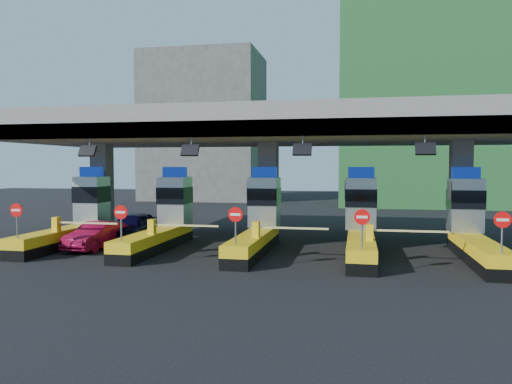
# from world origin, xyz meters

# --- Properties ---
(ground) EXTENTS (120.00, 120.00, 0.00)m
(ground) POSITION_xyz_m (0.00, 0.00, 0.00)
(ground) COLOR black
(ground) RESTS_ON ground
(toll_canopy) EXTENTS (28.00, 12.09, 7.00)m
(toll_canopy) POSITION_xyz_m (0.00, 2.87, 6.13)
(toll_canopy) COLOR slate
(toll_canopy) RESTS_ON ground
(toll_lane_far_left) EXTENTS (4.43, 8.00, 4.16)m
(toll_lane_far_left) POSITION_xyz_m (-10.00, 0.28, 1.40)
(toll_lane_far_left) COLOR black
(toll_lane_far_left) RESTS_ON ground
(toll_lane_left) EXTENTS (4.43, 8.00, 4.16)m
(toll_lane_left) POSITION_xyz_m (-5.00, 0.28, 1.40)
(toll_lane_left) COLOR black
(toll_lane_left) RESTS_ON ground
(toll_lane_center) EXTENTS (4.43, 8.00, 4.16)m
(toll_lane_center) POSITION_xyz_m (0.00, 0.28, 1.40)
(toll_lane_center) COLOR black
(toll_lane_center) RESTS_ON ground
(toll_lane_right) EXTENTS (4.43, 8.00, 4.16)m
(toll_lane_right) POSITION_xyz_m (5.00, 0.28, 1.40)
(toll_lane_right) COLOR black
(toll_lane_right) RESTS_ON ground
(toll_lane_far_right) EXTENTS (4.43, 8.00, 4.16)m
(toll_lane_far_right) POSITION_xyz_m (10.00, 0.28, 1.40)
(toll_lane_far_right) COLOR black
(toll_lane_far_right) RESTS_ON ground
(bg_building_scaffold) EXTENTS (18.00, 12.00, 28.00)m
(bg_building_scaffold) POSITION_xyz_m (12.00, 32.00, 14.00)
(bg_building_scaffold) COLOR #1E5926
(bg_building_scaffold) RESTS_ON ground
(bg_building_concrete) EXTENTS (14.00, 10.00, 18.00)m
(bg_building_concrete) POSITION_xyz_m (-14.00, 36.00, 9.00)
(bg_building_concrete) COLOR #4C4C49
(bg_building_concrete) RESTS_ON ground
(van) EXTENTS (1.94, 4.75, 1.61)m
(van) POSITION_xyz_m (-7.47, 1.71, 0.81)
(van) COLOR black
(van) RESTS_ON ground
(red_car) EXTENTS (1.85, 4.30, 1.38)m
(red_car) POSITION_xyz_m (-8.08, -1.06, 0.69)
(red_car) COLOR maroon
(red_car) RESTS_ON ground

